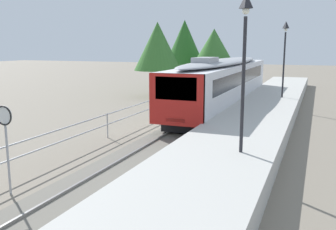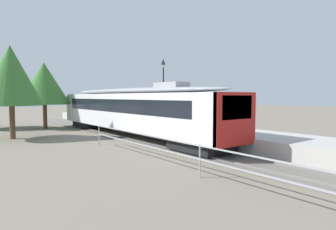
# 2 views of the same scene
# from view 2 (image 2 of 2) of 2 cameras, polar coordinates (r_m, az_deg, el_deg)

# --- Properties ---
(ground_plane) EXTENTS (160.00, 160.00, 0.00)m
(ground_plane) POSITION_cam_2_polar(r_m,az_deg,el_deg) (11.88, 4.02, -11.07)
(ground_plane) COLOR slate
(track_rails) EXTENTS (3.20, 60.00, 0.14)m
(track_rails) POSITION_cam_2_polar(r_m,az_deg,el_deg) (14.00, 13.33, -8.74)
(track_rails) COLOR #6B665B
(track_rails) RESTS_ON ground
(commuter_train) EXTENTS (2.82, 19.95, 3.74)m
(commuter_train) POSITION_cam_2_polar(r_m,az_deg,el_deg) (21.23, -7.56, 1.34)
(commuter_train) COLOR silver
(commuter_train) RESTS_ON track_rails
(station_platform) EXTENTS (3.90, 60.00, 0.90)m
(station_platform) POSITION_cam_2_polar(r_m,az_deg,el_deg) (16.53, 20.49, -5.48)
(station_platform) COLOR #B7B5AD
(station_platform) RESTS_ON ground
(platform_lamp_far_end) EXTENTS (0.34, 0.34, 5.35)m
(platform_lamp_far_end) POSITION_cam_2_polar(r_m,az_deg,el_deg) (24.53, -0.94, 7.48)
(platform_lamp_far_end) COLOR #232328
(platform_lamp_far_end) RESTS_ON station_platform
(tree_behind_carpark) EXTENTS (4.66, 4.66, 6.22)m
(tree_behind_carpark) POSITION_cam_2_polar(r_m,az_deg,el_deg) (29.29, -23.61, 5.83)
(tree_behind_carpark) COLOR brown
(tree_behind_carpark) RESTS_ON ground
(tree_distant_left) EXTENTS (4.23, 4.23, 6.65)m
(tree_distant_left) POSITION_cam_2_polar(r_m,az_deg,el_deg) (23.08, -29.05, 6.95)
(tree_distant_left) COLOR brown
(tree_distant_left) RESTS_ON ground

